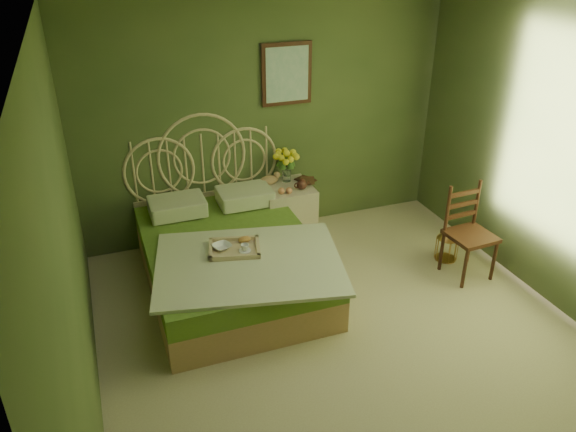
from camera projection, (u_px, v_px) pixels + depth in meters
name	position (u px, v px, depth m)	size (l,w,h in m)	color
floor	(353.00, 348.00, 4.64)	(4.50, 4.50, 0.00)	#BDB188
ceiling	(376.00, 19.00, 3.44)	(4.50, 4.50, 0.00)	silver
wall_back	(266.00, 118.00, 5.92)	(4.00, 4.00, 0.00)	#566233
wall_left	(69.00, 258.00, 3.43)	(4.50, 4.50, 0.00)	#566233
wall_art	(287.00, 74.00, 5.76)	(0.54, 0.04, 0.64)	#341B0E
bed	(229.00, 256.00, 5.35)	(1.81, 2.28, 1.41)	tan
nightstand	(286.00, 206.00, 6.17)	(0.55, 0.55, 1.04)	beige
chair	(467.00, 226.00, 5.45)	(0.43, 0.43, 0.93)	#341B0E
birdcage	(447.00, 245.00, 5.81)	(0.22, 0.22, 0.34)	#B47C39
book_lower	(301.00, 182.00, 6.12)	(0.16, 0.21, 0.02)	#381E0F
book_upper	(301.00, 181.00, 6.11)	(0.15, 0.20, 0.02)	#472819
cereal_bowl	(222.00, 247.00, 5.00)	(0.16, 0.16, 0.04)	white
coffee_cup	(245.00, 248.00, 4.95)	(0.07, 0.07, 0.07)	white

